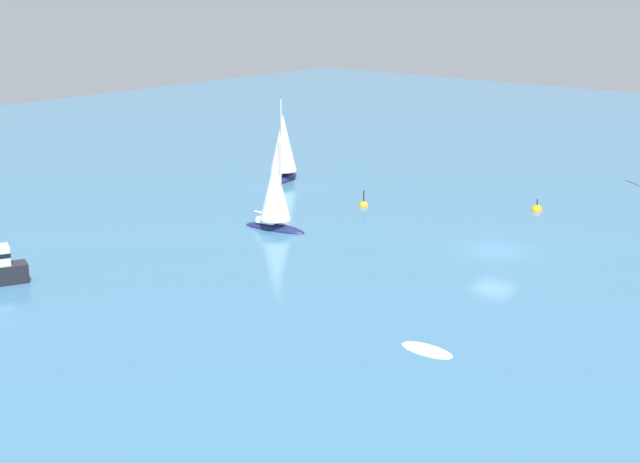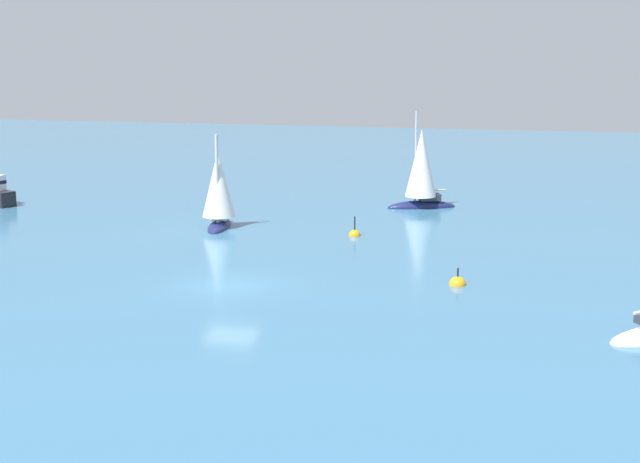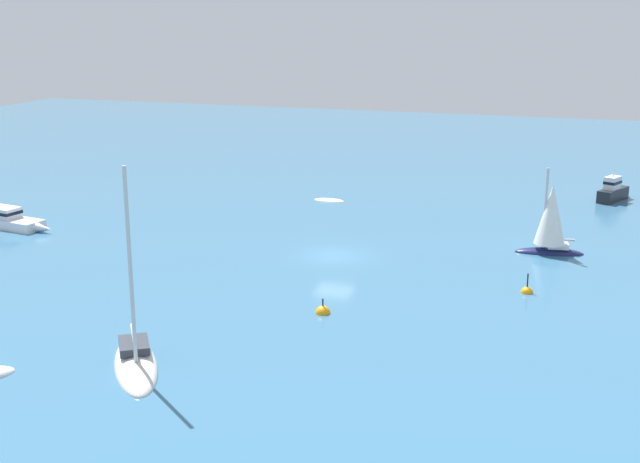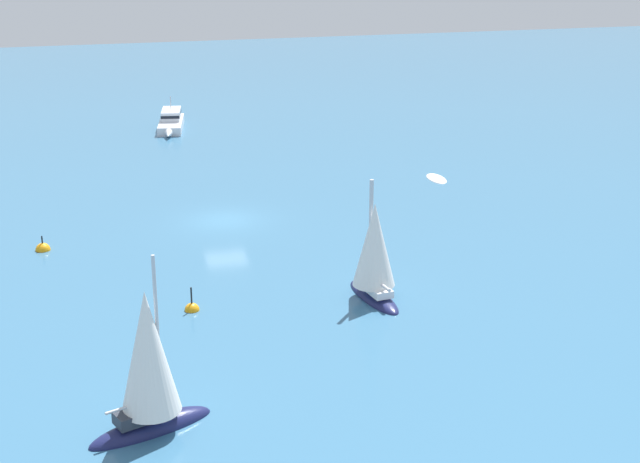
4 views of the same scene
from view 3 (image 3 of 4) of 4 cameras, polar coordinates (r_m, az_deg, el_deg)
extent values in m
plane|color=teal|center=(55.45, 0.98, -1.67)|extent=(160.00, 160.00, 0.00)
cube|color=white|center=(66.89, -20.58, 0.59)|extent=(2.84, 6.11, 0.71)
cone|color=white|center=(64.28, -18.42, 0.22)|extent=(0.94, 1.57, 0.71)
cube|color=silver|center=(67.29, -21.08, 1.28)|extent=(2.02, 3.32, 0.79)
cube|color=black|center=(67.28, -21.09, 1.31)|extent=(2.06, 3.37, 0.24)
cube|color=black|center=(75.55, 19.43, 2.40)|extent=(3.99, 2.67, 1.06)
cone|color=black|center=(77.68, 20.13, 2.66)|extent=(1.31, 1.36, 1.06)
cube|color=silver|center=(75.09, 19.41, 3.16)|extent=(1.81, 1.51, 1.09)
cube|color=black|center=(75.08, 19.42, 3.21)|extent=(1.86, 1.56, 0.24)
cylinder|color=silver|center=(74.92, 19.48, 3.85)|extent=(0.08, 0.08, 0.74)
ellipsoid|color=silver|center=(39.65, -12.51, -9.03)|extent=(6.64, 5.34, 1.09)
cube|color=#2D333D|center=(40.10, -12.63, -7.61)|extent=(2.42, 2.24, 0.38)
cylinder|color=silver|center=(37.27, -12.88, -2.37)|extent=(0.18, 0.18, 8.96)
cylinder|color=silver|center=(39.97, -12.67, -7.01)|extent=(2.58, 1.80, 0.15)
ellipsoid|color=#191E4C|center=(58.07, 15.43, -1.45)|extent=(1.98, 4.69, 0.77)
cube|color=white|center=(57.99, 16.00, -0.94)|extent=(1.10, 1.49, 0.35)
cylinder|color=silver|center=(57.25, 15.19, 1.55)|extent=(0.20, 0.20, 5.44)
cylinder|color=silver|center=(57.88, 16.05, -0.53)|extent=(0.48, 2.04, 0.16)
cone|color=white|center=(57.38, 15.56, 1.16)|extent=(2.35, 2.35, 4.08)
ellipsoid|color=white|center=(71.46, 0.63, 2.14)|extent=(1.27, 2.71, 0.31)
sphere|color=orange|center=(45.17, 0.19, -5.61)|extent=(0.82, 0.82, 0.82)
cylinder|color=black|center=(44.96, 0.19, -4.88)|extent=(0.08, 0.08, 0.41)
sphere|color=orange|center=(49.81, 13.99, -4.09)|extent=(0.71, 0.71, 0.71)
cylinder|color=black|center=(49.57, 14.04, -3.26)|extent=(0.08, 0.08, 0.80)
camera|label=1|loc=(107.42, -4.88, 15.18)|focal=51.81mm
camera|label=2|loc=(68.98, -39.71, 8.19)|focal=54.09mm
camera|label=4|loc=(57.07, 61.05, 9.48)|focal=52.85mm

